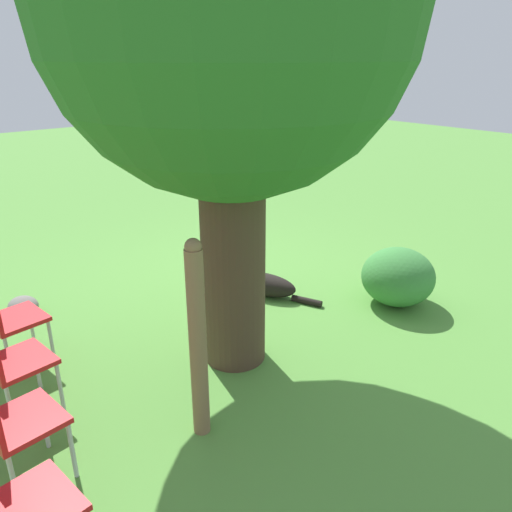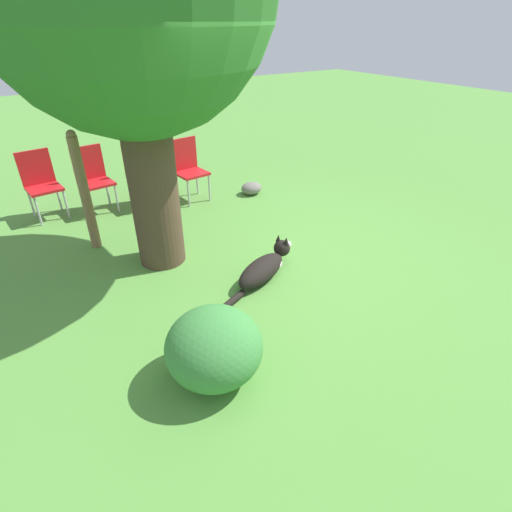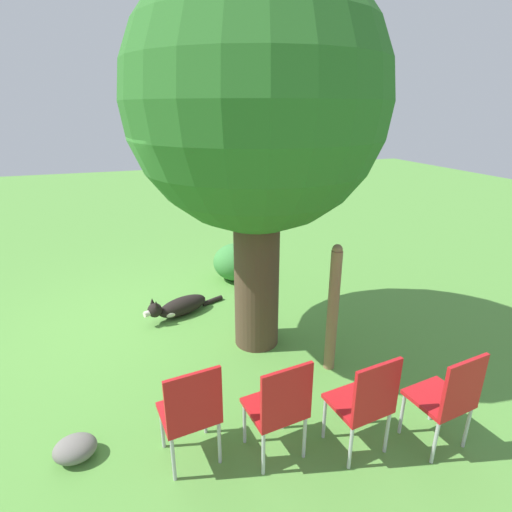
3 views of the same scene
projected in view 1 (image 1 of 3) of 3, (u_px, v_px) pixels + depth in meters
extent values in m
plane|color=#56933D|center=(224.00, 294.00, 5.64)|extent=(30.00, 30.00, 0.00)
cylinder|color=#4C3828|center=(233.00, 248.00, 4.09)|extent=(0.53, 0.53, 2.08)
sphere|color=#2D6B28|center=(229.00, 6.00, 3.42)|extent=(2.70, 2.70, 2.70)
ellipsoid|color=black|center=(264.00, 284.00, 5.57)|extent=(0.55, 0.80, 0.25)
ellipsoid|color=silver|center=(248.00, 282.00, 5.66)|extent=(0.32, 0.33, 0.15)
sphere|color=black|center=(231.00, 271.00, 5.72)|extent=(0.25, 0.25, 0.19)
cylinder|color=silver|center=(223.00, 270.00, 5.77)|extent=(0.11, 0.11, 0.08)
cone|color=black|center=(228.00, 263.00, 5.63)|extent=(0.06, 0.06, 0.09)
cone|color=black|center=(233.00, 260.00, 5.72)|extent=(0.06, 0.06, 0.09)
cylinder|color=black|center=(307.00, 301.00, 5.39)|extent=(0.19, 0.34, 0.07)
cylinder|color=#846647|center=(198.00, 347.00, 3.33)|extent=(0.12, 0.12, 1.40)
sphere|color=#846647|center=(193.00, 246.00, 3.06)|extent=(0.11, 0.11, 0.11)
cube|color=red|center=(16.00, 319.00, 4.19)|extent=(0.47, 0.49, 0.04)
cylinder|color=#B7B7BC|center=(32.00, 327.00, 4.52)|extent=(0.03, 0.03, 0.43)
cylinder|color=#B7B7BC|center=(52.00, 342.00, 4.28)|extent=(0.03, 0.03, 0.43)
cylinder|color=#B7B7BC|center=(9.00, 360.00, 4.04)|extent=(0.03, 0.03, 0.43)
cube|color=red|center=(19.00, 361.00, 3.61)|extent=(0.47, 0.49, 0.04)
cylinder|color=#B7B7BC|center=(37.00, 367.00, 3.94)|extent=(0.03, 0.03, 0.43)
cylinder|color=#B7B7BC|center=(60.00, 387.00, 3.70)|extent=(0.03, 0.03, 0.43)
cylinder|color=#B7B7BC|center=(11.00, 411.00, 3.45)|extent=(0.03, 0.03, 0.43)
cube|color=red|center=(24.00, 420.00, 3.03)|extent=(0.47, 0.49, 0.04)
cylinder|color=#B7B7BC|center=(44.00, 422.00, 3.35)|extent=(0.03, 0.03, 0.43)
cylinder|color=#B7B7BC|center=(72.00, 450.00, 3.11)|extent=(0.03, 0.03, 0.43)
cylinder|color=#B7B7BC|center=(14.00, 483.00, 2.87)|extent=(0.03, 0.03, 0.43)
cube|color=red|center=(30.00, 508.00, 2.44)|extent=(0.47, 0.49, 0.04)
cylinder|color=#B7B7BC|center=(54.00, 499.00, 2.77)|extent=(0.03, 0.03, 0.43)
ellipsoid|color=slate|center=(23.00, 306.00, 5.14)|extent=(0.29, 0.35, 0.20)
ellipsoid|color=#3D843D|center=(398.00, 277.00, 5.32)|extent=(0.77, 0.77, 0.62)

